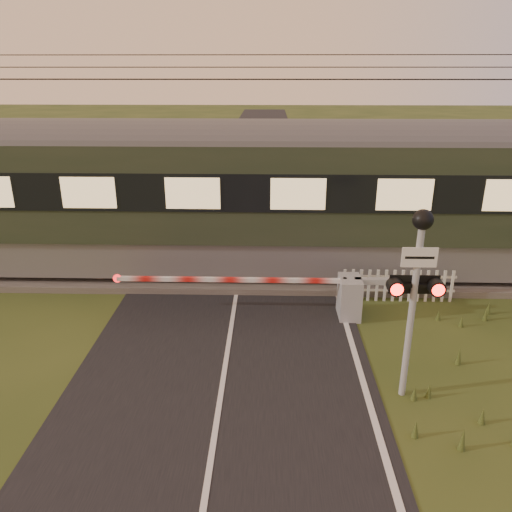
{
  "coord_description": "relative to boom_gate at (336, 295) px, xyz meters",
  "views": [
    {
      "loc": [
        0.88,
        -7.43,
        5.77
      ],
      "look_at": [
        0.59,
        3.2,
        1.76
      ],
      "focal_mm": 35.0,
      "sensor_mm": 36.0,
      "label": 1
    }
  ],
  "objects": [
    {
      "name": "ground",
      "position": [
        -2.52,
        -3.7,
        -0.58
      ],
      "size": [
        160.0,
        160.0,
        0.0
      ],
      "primitive_type": "plane",
      "color": "#2D3E18",
      "rests_on": "ground"
    },
    {
      "name": "road",
      "position": [
        -2.51,
        -3.93,
        -0.57
      ],
      "size": [
        6.0,
        140.0,
        0.03
      ],
      "color": "black",
      "rests_on": "ground"
    },
    {
      "name": "track_bed",
      "position": [
        -2.52,
        2.8,
        -0.52
      ],
      "size": [
        140.0,
        3.4,
        0.39
      ],
      "color": "#47423D",
      "rests_on": "ground"
    },
    {
      "name": "overhead_wires",
      "position": [
        -2.52,
        2.8,
        5.14
      ],
      "size": [
        120.0,
        0.62,
        0.62
      ],
      "color": "black",
      "rests_on": "ground"
    },
    {
      "name": "boom_gate",
      "position": [
        0.0,
        0.0,
        0.0
      ],
      "size": [
        6.73,
        0.79,
        1.05
      ],
      "color": "gray",
      "rests_on": "ground"
    },
    {
      "name": "crossing_signal",
      "position": [
        0.9,
        -3.15,
        1.9
      ],
      "size": [
        0.92,
        0.36,
        3.61
      ],
      "color": "gray",
      "rests_on": "ground"
    },
    {
      "name": "picket_fence",
      "position": [
        1.74,
        0.91,
        -0.14
      ],
      "size": [
        3.02,
        0.07,
        0.88
      ],
      "color": "silver",
      "rests_on": "ground"
    }
  ]
}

